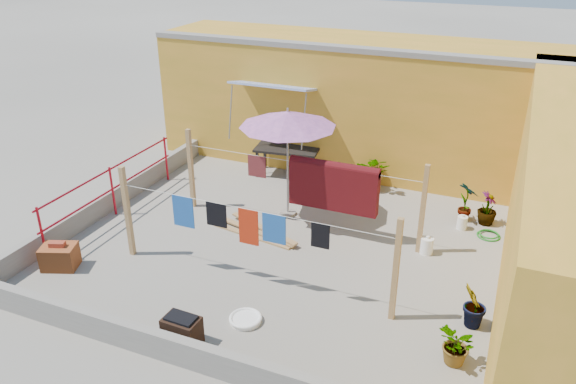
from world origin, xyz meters
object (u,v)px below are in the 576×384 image
object	(u,v)px
brazier	(182,330)
outdoor_table	(287,150)
white_basin	(246,319)
water_jug_a	(427,246)
brick_stack	(60,257)
green_hose	(489,235)
plant_back_a	(374,172)
patio_umbrella	(288,120)
water_jug_b	(462,223)

from	to	relation	value
brazier	outdoor_table	bearing A→B (deg)	98.94
brazier	white_basin	distance (m)	1.05
water_jug_a	brick_stack	bearing A→B (deg)	-153.09
green_hose	plant_back_a	distance (m)	3.05
outdoor_table	brick_stack	distance (m)	5.92
outdoor_table	green_hose	world-z (taller)	outdoor_table
patio_umbrella	plant_back_a	distance (m)	2.93
water_jug_a	green_hose	size ratio (longest dim) A/B	0.82
water_jug_a	plant_back_a	xyz separation A→B (m)	(-1.69, 2.41, 0.27)
white_basin	green_hose	size ratio (longest dim) A/B	1.13
patio_umbrella	water_jug_b	xyz separation A→B (m)	(3.56, 0.79, -2.00)
water_jug_a	brazier	bearing A→B (deg)	-125.95
white_basin	plant_back_a	xyz separation A→B (m)	(0.56, 5.59, 0.39)
plant_back_a	brazier	bearing A→B (deg)	-100.61
patio_umbrella	water_jug_a	size ratio (longest dim) A/B	6.94
outdoor_table	water_jug_b	xyz separation A→B (m)	(4.40, -1.16, -0.51)
patio_umbrella	water_jug_b	bearing A→B (deg)	12.48
brick_stack	white_basin	bearing A→B (deg)	-1.37
brazier	water_jug_a	bearing A→B (deg)	54.05
water_jug_b	green_hose	xyz separation A→B (m)	(0.55, -0.11, -0.11)
outdoor_table	patio_umbrella	bearing A→B (deg)	-66.83
brick_stack	white_basin	size ratio (longest dim) A/B	1.38
water_jug_a	water_jug_b	distance (m)	1.34
brazier	green_hose	distance (m)	6.47
white_basin	plant_back_a	bearing A→B (deg)	84.23
patio_umbrella	white_basin	bearing A→B (deg)	-77.50
brick_stack	water_jug_b	xyz separation A→B (m)	(6.57, 4.33, -0.09)
patio_umbrella	green_hose	bearing A→B (deg)	9.41
brick_stack	plant_back_a	size ratio (longest dim) A/B	0.84
white_basin	plant_back_a	distance (m)	5.63
white_basin	water_jug_a	world-z (taller)	water_jug_a
patio_umbrella	brazier	world-z (taller)	patio_umbrella
patio_umbrella	water_jug_b	size ratio (longest dim) A/B	8.10
patio_umbrella	water_jug_b	world-z (taller)	patio_umbrella
green_hose	plant_back_a	bearing A→B (deg)	155.09
brick_stack	green_hose	bearing A→B (deg)	30.66
patio_umbrella	brick_stack	distance (m)	5.03
white_basin	water_jug_b	distance (m)	5.21
plant_back_a	water_jug_b	bearing A→B (deg)	-27.98
green_hose	patio_umbrella	bearing A→B (deg)	-170.59
brazier	plant_back_a	distance (m)	6.51
white_basin	patio_umbrella	bearing A→B (deg)	102.50
outdoor_table	green_hose	size ratio (longest dim) A/B	3.54
white_basin	outdoor_table	bearing A→B (deg)	106.37
patio_umbrella	brazier	size ratio (longest dim) A/B	4.79
water_jug_b	brazier	bearing A→B (deg)	-122.93
brazier	plant_back_a	world-z (taller)	plant_back_a
water_jug_a	green_hose	bearing A→B (deg)	47.43
water_jug_a	outdoor_table	bearing A→B (deg)	148.27
plant_back_a	water_jug_a	bearing A→B (deg)	-54.91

